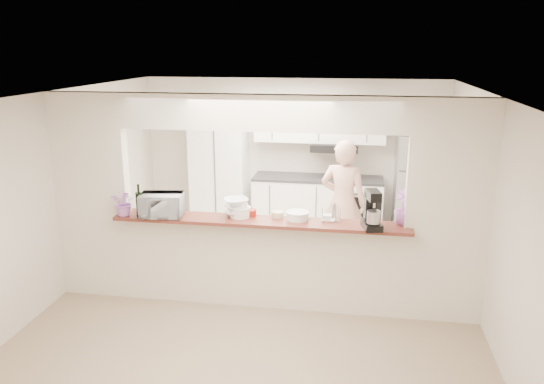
% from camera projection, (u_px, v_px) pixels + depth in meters
% --- Properties ---
extents(floor, '(6.00, 6.00, 0.00)m').
position_uv_depth(floor, '(261.00, 304.00, 6.37)').
color(floor, '#9C876A').
rests_on(floor, ground).
extents(tile_overlay, '(5.00, 2.90, 0.01)m').
position_uv_depth(tile_overlay, '(280.00, 255.00, 7.85)').
color(tile_overlay, beige).
rests_on(tile_overlay, floor).
extents(partition, '(5.00, 0.15, 2.50)m').
position_uv_depth(partition, '(261.00, 185.00, 5.98)').
color(partition, white).
rests_on(partition, floor).
extents(bar_counter, '(3.40, 0.38, 1.09)m').
position_uv_depth(bar_counter, '(261.00, 260.00, 6.22)').
color(bar_counter, white).
rests_on(bar_counter, floor).
extents(kitchen_cabinets, '(3.15, 0.62, 2.25)m').
position_uv_depth(kitchen_cabinets, '(280.00, 173.00, 8.73)').
color(kitchen_cabinets, white).
rests_on(kitchen_cabinets, floor).
extents(refrigerator, '(0.75, 0.70, 1.70)m').
position_uv_depth(refrigerator, '(419.00, 187.00, 8.35)').
color(refrigerator, '#A4A4A9').
rests_on(refrigerator, floor).
extents(flower_left, '(0.32, 0.29, 0.32)m').
position_uv_depth(flower_left, '(124.00, 203.00, 6.14)').
color(flower_left, '#C568B5').
rests_on(flower_left, bar_counter).
extents(wine_bottle_a, '(0.08, 0.08, 0.39)m').
position_uv_depth(wine_bottle_a, '(139.00, 204.00, 6.12)').
color(wine_bottle_a, black).
rests_on(wine_bottle_a, bar_counter).
extents(wine_bottle_b, '(0.08, 0.08, 0.39)m').
position_uv_depth(wine_bottle_b, '(139.00, 204.00, 6.12)').
color(wine_bottle_b, black).
rests_on(wine_bottle_b, bar_counter).
extents(toaster_oven, '(0.53, 0.40, 0.27)m').
position_uv_depth(toaster_oven, '(162.00, 205.00, 6.13)').
color(toaster_oven, '#B8B9BE').
rests_on(toaster_oven, bar_counter).
extents(serving_bowls, '(0.37, 0.37, 0.20)m').
position_uv_depth(serving_bowls, '(236.00, 207.00, 6.15)').
color(serving_bowls, white).
rests_on(serving_bowls, bar_counter).
extents(plate_stack_a, '(0.25, 0.25, 0.12)m').
position_uv_depth(plate_stack_a, '(240.00, 212.00, 6.14)').
color(plate_stack_a, white).
rests_on(plate_stack_a, bar_counter).
extents(plate_stack_b, '(0.26, 0.26, 0.09)m').
position_uv_depth(plate_stack_b, '(297.00, 216.00, 6.03)').
color(plate_stack_b, white).
rests_on(plate_stack_b, bar_counter).
extents(red_bowl, '(0.16, 0.16, 0.08)m').
position_uv_depth(red_bowl, '(249.00, 213.00, 6.17)').
color(red_bowl, maroon).
rests_on(red_bowl, bar_counter).
extents(tan_bowl, '(0.14, 0.14, 0.07)m').
position_uv_depth(tan_bowl, '(278.00, 214.00, 6.12)').
color(tan_bowl, beige).
rests_on(tan_bowl, bar_counter).
extents(utensil_caddy, '(0.22, 0.14, 0.20)m').
position_uv_depth(utensil_caddy, '(331.00, 213.00, 5.98)').
color(utensil_caddy, silver).
rests_on(utensil_caddy, bar_counter).
extents(stand_mixer, '(0.24, 0.32, 0.43)m').
position_uv_depth(stand_mixer, '(372.00, 211.00, 5.71)').
color(stand_mixer, black).
rests_on(stand_mixer, bar_counter).
extents(flower_right, '(0.22, 0.22, 0.39)m').
position_uv_depth(flower_right, '(404.00, 208.00, 5.83)').
color(flower_right, '#C86BC0').
rests_on(flower_right, bar_counter).
extents(person, '(0.73, 0.56, 1.78)m').
position_uv_depth(person, '(343.00, 204.00, 7.35)').
color(person, '#D59D8A').
rests_on(person, floor).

